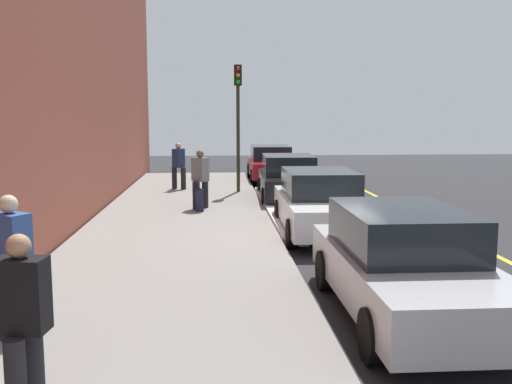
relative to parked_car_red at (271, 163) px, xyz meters
name	(u,v)px	position (x,y,z in m)	size (l,w,h in m)	color
ground_plane	(320,237)	(11.69, 0.01, -0.76)	(56.00, 56.00, 0.00)	#28282B
sidewalk	(177,235)	(11.69, -3.29, -0.68)	(28.00, 4.60, 0.15)	gray
lane_stripe_centre	(453,234)	(11.69, 3.21, -0.75)	(28.00, 0.14, 0.01)	gold
snow_bank_curb	(275,210)	(8.38, -0.69, -0.65)	(8.73, 0.56, 0.22)	white
parked_car_red	(271,163)	(0.00, 0.00, 0.00)	(4.69, 1.95, 1.51)	black
parked_car_black	(289,179)	(6.09, 0.00, 0.00)	(4.48, 2.02, 1.51)	black
parked_car_white	(320,203)	(11.43, 0.07, 0.00)	(4.52, 1.96, 1.51)	black
parked_car_silver	(404,264)	(17.14, 0.19, 0.00)	(4.53, 1.91, 1.51)	black
pedestrian_blue_coat	(11,260)	(17.79, -4.87, 0.30)	(0.51, 0.55, 1.71)	black
pedestrian_grey_coat	(200,177)	(8.24, -2.83, 0.29)	(0.52, 0.52, 1.68)	black
pedestrian_black_coat	(22,320)	(19.80, -4.10, 0.27)	(0.54, 0.47, 1.64)	black
pedestrian_navy_coat	(179,164)	(3.74, -3.71, 0.29)	(0.53, 0.52, 1.68)	black
traffic_light_pole	(238,107)	(4.61, -1.59, 2.35)	(0.35, 0.26, 4.37)	#2D2D19
rolling_suitcase	(200,200)	(8.70, -2.84, -0.30)	(0.34, 0.22, 0.97)	#191E38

